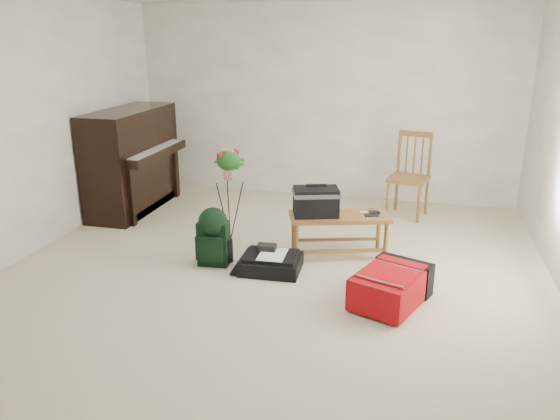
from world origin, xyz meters
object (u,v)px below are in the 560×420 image
(bench, at_px, (323,205))
(dining_chair, at_px, (409,176))
(red_suitcase, at_px, (391,284))
(black_duffel, at_px, (271,262))
(piano, at_px, (133,162))
(flower_stand, at_px, (229,196))
(green_backpack, at_px, (213,234))

(bench, bearing_deg, dining_chair, 44.49)
(red_suitcase, relative_size, black_duffel, 1.45)
(piano, bearing_deg, red_suitcase, -28.28)
(flower_stand, bearing_deg, piano, 156.77)
(bench, distance_m, green_backpack, 1.11)
(piano, xyz_separation_m, red_suitcase, (3.27, -1.76, -0.44))
(flower_stand, bearing_deg, red_suitcase, -25.88)
(black_duffel, relative_size, flower_stand, 0.56)
(piano, height_order, dining_chair, piano)
(dining_chair, distance_m, red_suitcase, 2.34)
(bench, distance_m, dining_chair, 1.66)
(piano, relative_size, black_duffel, 2.62)
(red_suitcase, bearing_deg, piano, 173.27)
(flower_stand, bearing_deg, dining_chair, 39.72)
(bench, xyz_separation_m, black_duffel, (-0.40, -0.51, -0.44))
(piano, height_order, flower_stand, piano)
(flower_stand, bearing_deg, black_duffel, -42.43)
(red_suitcase, bearing_deg, bench, 151.97)
(red_suitcase, xyz_separation_m, flower_stand, (-1.75, 0.99, 0.34))
(black_duffel, bearing_deg, bench, 49.02)
(piano, height_order, bench, piano)
(bench, distance_m, black_duffel, 0.78)
(red_suitcase, relative_size, green_backpack, 1.45)
(green_backpack, bearing_deg, dining_chair, 44.47)
(dining_chair, height_order, green_backpack, dining_chair)
(dining_chair, distance_m, flower_stand, 2.24)
(piano, bearing_deg, black_duffel, -33.45)
(piano, bearing_deg, flower_stand, -26.85)
(piano, relative_size, dining_chair, 1.48)
(piano, bearing_deg, bench, -19.68)
(red_suitcase, distance_m, flower_stand, 2.04)
(dining_chair, bearing_deg, green_backpack, -117.97)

